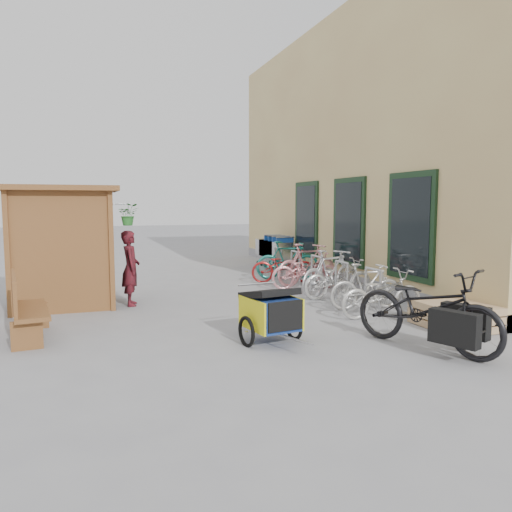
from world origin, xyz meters
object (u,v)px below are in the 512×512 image
object	(u,v)px
bike_4	(306,270)
bike_7	(288,260)
bike_5	(307,265)
bike_2	(339,279)
person_kiosk	(131,268)
bike_0	(382,294)
kiosk	(57,230)
bike_6	(284,266)
bike_1	(366,286)
child_trailer	(271,311)
pallet_stack	(455,315)
cargo_bike	(428,309)
shopping_carts	(273,248)
bench	(24,306)
bike_3	(331,273)

from	to	relation	value
bike_4	bike_7	size ratio (longest dim) A/B	0.98
bike_5	bike_2	bearing A→B (deg)	166.02
person_kiosk	bike_0	size ratio (longest dim) A/B	0.92
bike_4	kiosk	bearing A→B (deg)	100.94
bike_0	bike_6	distance (m)	4.28
person_kiosk	bike_6	size ratio (longest dim) A/B	0.91
bike_7	bike_0	bearing A→B (deg)	-167.69
bike_1	bike_4	distance (m)	2.56
person_kiosk	bike_2	world-z (taller)	person_kiosk
bike_1	bike_5	distance (m)	2.98
child_trailer	bike_5	bearing A→B (deg)	49.70
pallet_stack	cargo_bike	distance (m)	1.58
child_trailer	shopping_carts	bearing A→B (deg)	59.10
pallet_stack	shopping_carts	distance (m)	8.39
bench	bike_3	bearing A→B (deg)	8.22
bike_6	bike_2	bearing A→B (deg)	-159.67
shopping_carts	person_kiosk	world-z (taller)	person_kiosk
bench	cargo_bike	world-z (taller)	cargo_bike
bike_1	bike_7	xyz separation A→B (m)	(0.08, 4.14, 0.06)
shopping_carts	bike_6	size ratio (longest dim) A/B	1.19
bike_6	bike_7	size ratio (longest dim) A/B	0.96
pallet_stack	bike_6	size ratio (longest dim) A/B	0.72
bike_1	kiosk	bearing A→B (deg)	72.87
child_trailer	bike_5	distance (m)	5.28
bike_2	bike_3	bearing A→B (deg)	2.79
bench	bike_2	world-z (taller)	bench
cargo_bike	bike_7	xyz separation A→B (m)	(0.71, 6.76, -0.06)
person_kiosk	bike_6	xyz separation A→B (m)	(4.03, 1.68, -0.32)
bike_2	bike_4	xyz separation A→B (m)	(-0.16, 1.34, 0.02)
bike_3	pallet_stack	bearing A→B (deg)	171.05
person_kiosk	kiosk	bearing A→B (deg)	85.19
bike_2	bike_4	world-z (taller)	bike_4
bike_2	bike_6	size ratio (longest dim) A/B	0.98
kiosk	child_trailer	world-z (taller)	kiosk
person_kiosk	bike_1	size ratio (longest dim) A/B	1.00
bike_1	cargo_bike	bearing A→B (deg)	170.26
kiosk	bike_6	bearing A→B (deg)	15.26
shopping_carts	bike_0	size ratio (longest dim) A/B	1.20
shopping_carts	bike_5	xyz separation A→B (m)	(-0.51, -3.67, -0.08)
pallet_stack	bike_2	size ratio (longest dim) A/B	0.73
pallet_stack	bike_6	bearing A→B (deg)	99.50
bench	bike_1	distance (m)	6.05
bike_4	bike_6	xyz separation A→B (m)	(-0.15, 1.05, -0.01)
shopping_carts	bike_7	xyz separation A→B (m)	(-0.55, -2.51, -0.09)
child_trailer	bike_0	world-z (taller)	bike_0
bike_3	bike_5	size ratio (longest dim) A/B	0.98
bike_7	kiosk	bearing A→B (deg)	123.68
bike_2	bike_5	xyz separation A→B (m)	(0.07, 1.76, 0.10)
child_trailer	bike_4	bearing A→B (deg)	49.51
cargo_bike	bike_4	size ratio (longest dim) A/B	1.39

